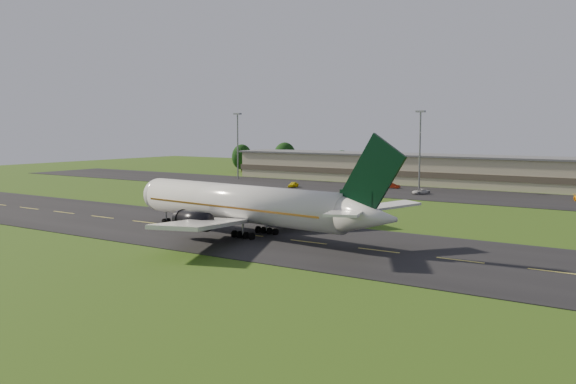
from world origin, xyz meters
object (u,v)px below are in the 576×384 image
Objects in this scene: service_vehicle_b at (392,186)px; terminal at (447,171)px; airliner at (245,204)px; light_mast_west at (238,138)px; service_vehicle_c at (421,192)px; service_vehicle_a at (293,185)px; light_mast_centre at (420,140)px.

terminal is at bearing -30.85° from service_vehicle_b.
airliner reaches higher than service_vehicle_b.
light_mast_west is at bearing -165.24° from terminal.
service_vehicle_c is (65.08, -11.01, -12.02)m from light_mast_west.
terminal is 34.30× the size of service_vehicle_a.
service_vehicle_a reaches higher than service_vehicle_c.
light_mast_centre is 35.07m from service_vehicle_a.
airliner is 75.17m from service_vehicle_a.
light_mast_centre is (-5.64, 80.08, 8.08)m from airliner.
service_vehicle_a reaches higher than service_vehicle_b.
service_vehicle_c is (-0.56, 69.07, -3.94)m from airliner.
airliner is 12.13× the size of service_vehicle_a.
service_vehicle_a is (30.11, -13.95, -11.92)m from light_mast_west.
service_vehicle_c is at bearing -134.46° from service_vehicle_b.
terminal is 27.64m from service_vehicle_c.
service_vehicle_b is (23.13, 12.24, -0.04)m from service_vehicle_a.
light_mast_centre reaches higher than service_vehicle_c.
service_vehicle_b reaches higher than service_vehicle_c.
service_vehicle_b is at bearing -114.52° from terminal.
light_mast_centre is at bearing 14.19° from service_vehicle_a.
service_vehicle_a is at bearing -24.86° from light_mast_west.
airliner is at bearing -50.66° from light_mast_west.
service_vehicle_c is at bearing -6.03° from service_vehicle_a.
light_mast_centre reaches higher than terminal.
terminal is 64.10m from light_mast_west.
service_vehicle_c is at bearing 95.90° from airliner.
airliner reaches higher than service_vehicle_c.
service_vehicle_b is 0.92× the size of service_vehicle_c.
service_vehicle_a is (-29.89, -13.95, -11.92)m from light_mast_centre.
light_mast_west is 4.81× the size of service_vehicle_a.
service_vehicle_a is 0.95× the size of service_vehicle_c.
light_mast_west is 35.26m from service_vehicle_a.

